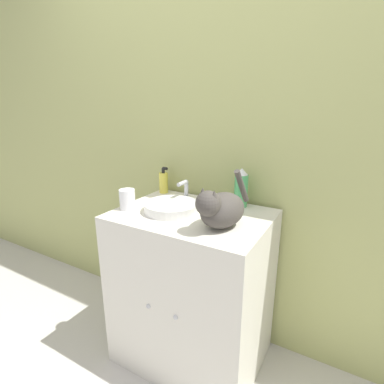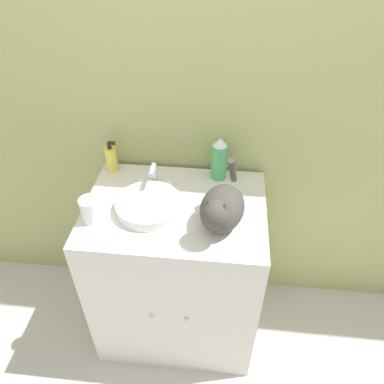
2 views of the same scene
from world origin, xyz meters
TOP-DOWN VIEW (x-y plane):
  - wall_back at (0.00, 0.62)m, footprint 6.00×0.05m
  - vanity_cabinet at (0.00, 0.29)m, footprint 0.79×0.59m
  - sink_basin at (-0.11, 0.26)m, footprint 0.28×0.28m
  - faucet at (-0.11, 0.41)m, footprint 0.16×0.10m
  - cat at (0.20, 0.20)m, footprint 0.22×0.38m
  - soap_bottle at (-0.34, 0.52)m, footprint 0.06×0.06m
  - spray_bottle at (0.18, 0.52)m, footprint 0.07×0.07m
  - cup at (-0.33, 0.17)m, footprint 0.08×0.08m

SIDE VIEW (x-z plane):
  - vanity_cabinet at x=0.00m, z-range 0.00..0.90m
  - sink_basin at x=-0.11m, z-range 0.90..0.94m
  - cup at x=-0.33m, z-range 0.90..1.01m
  - faucet at x=-0.11m, z-range 0.89..1.02m
  - soap_bottle at x=-0.34m, z-range 0.88..1.05m
  - cat at x=0.20m, z-range 0.86..1.12m
  - spray_bottle at x=0.18m, z-range 0.89..1.11m
  - wall_back at x=0.00m, z-range 0.00..2.50m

